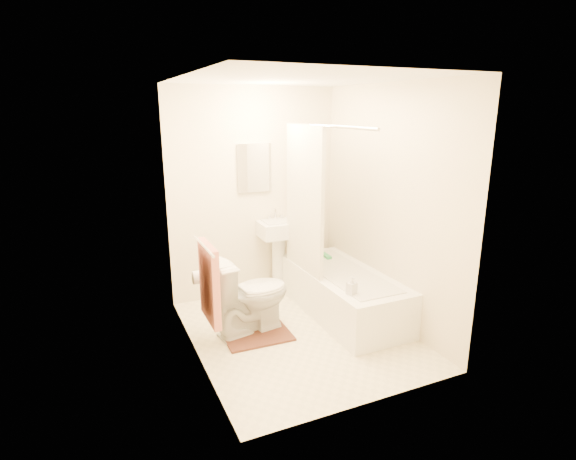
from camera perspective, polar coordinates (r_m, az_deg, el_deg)
name	(u,v)px	position (r m, az deg, el deg)	size (l,w,h in m)	color
floor	(298,333)	(4.56, 1.33, -12.98)	(2.40, 2.40, 0.00)	beige
ceiling	(300,78)	(4.03, 1.54, 18.69)	(2.40, 2.40, 0.00)	white
wall_back	(254,194)	(5.22, -4.31, 4.61)	(2.00, 0.02, 2.40)	beige
wall_left	(191,227)	(3.82, -12.22, 0.39)	(0.02, 2.40, 2.40)	beige
wall_right	(388,206)	(4.65, 12.62, 2.97)	(0.02, 2.40, 2.40)	beige
mirror	(254,168)	(5.15, -4.30, 7.85)	(0.40, 0.03, 0.55)	white
curtain_rod	(324,126)	(4.25, 4.64, 13.07)	(0.03, 0.03, 1.70)	silver
shower_curtain	(304,201)	(4.70, 2.08, 3.71)	(0.04, 0.80, 1.55)	silver
towel_bar	(204,246)	(3.62, -10.65, -1.99)	(0.02, 0.02, 0.60)	silver
towel	(209,283)	(3.73, -9.97, -6.64)	(0.06, 0.45, 0.66)	#CC7266
toilet_paper	(199,277)	(4.10, -11.23, -5.89)	(0.12, 0.12, 0.11)	white
toilet	(250,295)	(4.44, -4.86, -8.20)	(0.45, 0.80, 0.79)	white
sink	(279,254)	(5.36, -1.13, -3.02)	(0.49, 0.39, 0.96)	white
bathtub	(343,293)	(4.92, 6.95, -7.91)	(0.73, 1.66, 0.47)	white
bath_mat	(257,335)	(4.52, -3.97, -13.13)	(0.64, 0.48, 0.02)	#502D21
soap_bottle	(352,286)	(4.26, 8.10, -7.02)	(0.08, 0.08, 0.18)	silver
scrub_brush	(326,256)	(5.27, 4.81, -3.31)	(0.06, 0.20, 0.04)	#349E56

